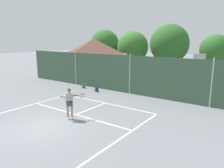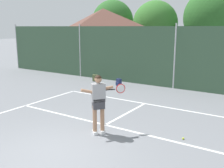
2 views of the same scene
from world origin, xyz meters
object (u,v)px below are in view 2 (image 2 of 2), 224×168
Objects in this scene: backpack_olive at (95,78)px; backpack_navy at (119,82)px; tennis_ball at (183,138)px; tennis_player at (99,99)px.

backpack_navy is (1.90, -0.30, 0.00)m from backpack_olive.
tennis_ball is at bearing -36.66° from backpack_olive.
tennis_ball is 0.14× the size of backpack_navy.
backpack_olive is 1.00× the size of backpack_navy.
tennis_ball is at bearing 22.74° from tennis_player.
backpack_navy is (-5.39, 5.12, 0.16)m from tennis_ball.
tennis_player reaches higher than backpack_olive.
backpack_olive and backpack_navy have the same top height.
tennis_player is 4.01× the size of backpack_olive.
backpack_olive is at bearing 143.34° from tennis_ball.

